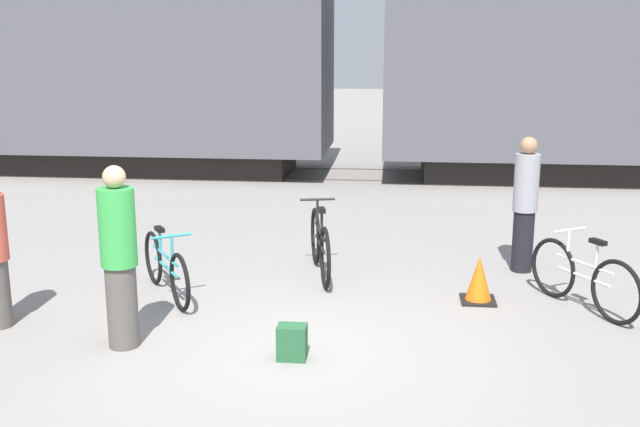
{
  "coord_description": "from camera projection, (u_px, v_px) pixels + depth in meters",
  "views": [
    {
      "loc": [
        0.97,
        -6.78,
        2.98
      ],
      "look_at": [
        0.11,
        1.25,
        1.1
      ],
      "focal_mm": 42.0,
      "sensor_mm": 36.0,
      "label": 1
    }
  ],
  "objects": [
    {
      "name": "ground_plane",
      "position": [
        295.0,
        351.0,
        7.35
      ],
      "size": [
        80.0,
        80.0,
        0.0
      ],
      "primitive_type": "plane",
      "color": "gray"
    },
    {
      "name": "freight_train",
      "position": [
        357.0,
        47.0,
        16.27
      ],
      "size": [
        23.26,
        2.92,
        5.35
      ],
      "color": "black",
      "rests_on": "ground_plane"
    },
    {
      "name": "rail_near",
      "position": [
        353.0,
        180.0,
        16.21
      ],
      "size": [
        35.26,
        0.07,
        0.01
      ],
      "primitive_type": "cube",
      "color": "#4C4238",
      "rests_on": "ground_plane"
    },
    {
      "name": "rail_far",
      "position": [
        357.0,
        169.0,
        17.6
      ],
      "size": [
        35.26,
        0.07,
        0.01
      ],
      "primitive_type": "cube",
      "color": "#4C4238",
      "rests_on": "ground_plane"
    },
    {
      "name": "bicycle_black",
      "position": [
        320.0,
        245.0,
        9.63
      ],
      "size": [
        0.52,
        1.78,
        0.96
      ],
      "color": "black",
      "rests_on": "ground_plane"
    },
    {
      "name": "bicycle_teal",
      "position": [
        166.0,
        267.0,
        8.84
      ],
      "size": [
        1.02,
        1.49,
        0.83
      ],
      "color": "black",
      "rests_on": "ground_plane"
    },
    {
      "name": "bicycle_silver",
      "position": [
        583.0,
        278.0,
        8.4
      ],
      "size": [
        0.92,
        1.46,
        0.88
      ],
      "color": "black",
      "rests_on": "ground_plane"
    },
    {
      "name": "person_in_green",
      "position": [
        119.0,
        258.0,
        7.26
      ],
      "size": [
        0.36,
        0.36,
        1.83
      ],
      "rotation": [
        0.0,
        0.0,
        1.78
      ],
      "color": "#514C47",
      "rests_on": "ground_plane"
    },
    {
      "name": "person_in_grey",
      "position": [
        525.0,
        204.0,
        9.69
      ],
      "size": [
        0.32,
        0.32,
        1.78
      ],
      "rotation": [
        0.0,
        0.0,
        3.9
      ],
      "color": "black",
      "rests_on": "ground_plane"
    },
    {
      "name": "backpack",
      "position": [
        292.0,
        342.0,
        7.12
      ],
      "size": [
        0.28,
        0.2,
        0.34
      ],
      "color": "#235633",
      "rests_on": "ground_plane"
    },
    {
      "name": "traffic_cone",
      "position": [
        479.0,
        281.0,
        8.68
      ],
      "size": [
        0.4,
        0.4,
        0.55
      ],
      "color": "black",
      "rests_on": "ground_plane"
    }
  ]
}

